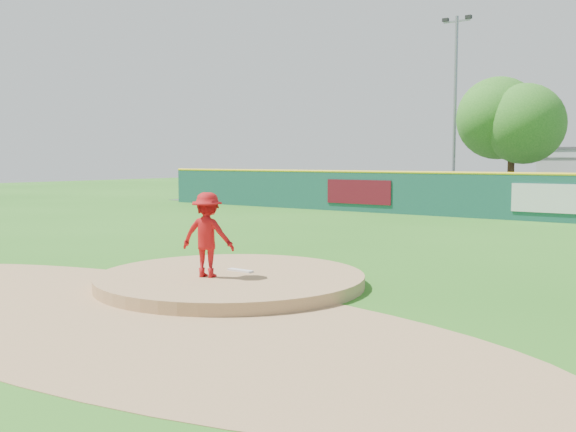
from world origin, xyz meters
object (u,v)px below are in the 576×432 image
Objects in this scene: playground_slide at (304,188)px; light_pole_left at (455,101)px; pitcher at (208,235)px; deciduous_tree at (512,123)px.

light_pole_left is (7.33, 5.12, 5.16)m from playground_slide.
pitcher is 28.59m from light_pole_left.
deciduous_tree is at bearing 15.40° from playground_slide.
light_pole_left reaches higher than deciduous_tree.
playground_slide is 0.43× the size of deciduous_tree.
deciduous_tree is 4.72m from light_pole_left.
light_pole_left is at bearing -96.91° from pitcher.
pitcher is at bearing -85.82° from deciduous_tree.
deciduous_tree is (11.33, 3.12, 3.66)m from playground_slide.
pitcher is 0.15× the size of light_pole_left.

